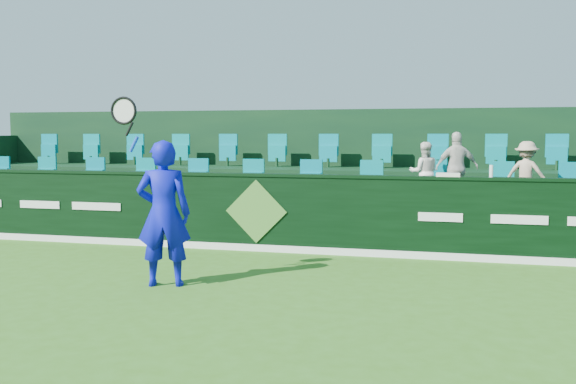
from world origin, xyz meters
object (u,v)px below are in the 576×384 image
(spectator_middle, at_px, (457,168))
(towel, at_px, (448,175))
(spectator_right, at_px, (526,173))
(tennis_player, at_px, (163,212))
(drinks_bottle, at_px, (491,171))
(spectator_left, at_px, (424,172))

(spectator_middle, bearing_deg, towel, 70.49)
(spectator_right, bearing_deg, tennis_player, 56.32)
(tennis_player, bearing_deg, drinks_bottle, 33.25)
(tennis_player, bearing_deg, spectator_middle, 46.16)
(spectator_middle, height_order, drinks_bottle, spectator_middle)
(tennis_player, xyz_separation_m, drinks_bottle, (4.32, 2.83, 0.46))
(spectator_left, xyz_separation_m, drinks_bottle, (1.09, -1.12, 0.10))
(spectator_right, xyz_separation_m, drinks_bottle, (-0.64, -1.12, 0.09))
(tennis_player, height_order, spectator_middle, tennis_player)
(spectator_middle, bearing_deg, tennis_player, 33.86)
(towel, bearing_deg, spectator_left, 110.83)
(spectator_left, bearing_deg, towel, 103.02)
(spectator_left, distance_m, spectator_middle, 0.57)
(spectator_left, height_order, spectator_middle, spectator_middle)
(spectator_middle, xyz_separation_m, drinks_bottle, (0.52, -1.12, 0.01))
(spectator_left, xyz_separation_m, towel, (0.43, -1.12, 0.03))
(drinks_bottle, bearing_deg, towel, 180.00)
(drinks_bottle, bearing_deg, spectator_middle, 115.02)
(spectator_right, relative_size, towel, 2.98)
(spectator_left, height_order, spectator_right, spectator_right)
(spectator_right, height_order, drinks_bottle, spectator_right)
(spectator_right, bearing_deg, towel, 58.40)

